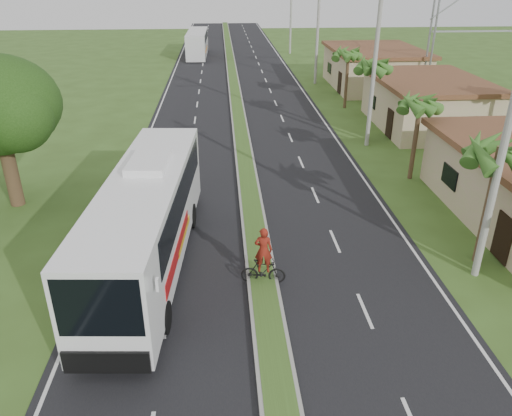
{
  "coord_description": "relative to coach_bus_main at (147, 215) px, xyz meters",
  "views": [
    {
      "loc": [
        -1.39,
        -14.06,
        11.07
      ],
      "look_at": [
        -0.04,
        4.97,
        1.8
      ],
      "focal_mm": 35.0,
      "sensor_mm": 36.0,
      "label": 1
    }
  ],
  "objects": [
    {
      "name": "lane_edge_left",
      "position": [
        -2.29,
        16.35,
        -2.29
      ],
      "size": [
        0.12,
        160.0,
        0.01
      ],
      "primitive_type": "cube",
      "color": "silver",
      "rests_on": "ground"
    },
    {
      "name": "billboard_lattice",
      "position": [
        26.41,
        26.35,
        4.53
      ],
      "size": [
        10.18,
        1.18,
        12.07
      ],
      "color": "gray",
      "rests_on": "ground"
    },
    {
      "name": "utility_pole_a",
      "position": [
        12.91,
        -1.65,
        3.38
      ],
      "size": [
        1.6,
        0.28,
        11.0
      ],
      "color": "gray",
      "rests_on": "ground"
    },
    {
      "name": "shop_mid",
      "position": [
        18.41,
        18.35,
        -0.44
      ],
      "size": [
        7.6,
        10.6,
        3.67
      ],
      "color": "tan",
      "rests_on": "ground"
    },
    {
      "name": "palm_verge_b",
      "position": [
        13.81,
        8.35,
        2.06
      ],
      "size": [
        2.4,
        2.4,
        5.05
      ],
      "color": "#473321",
      "rests_on": "ground"
    },
    {
      "name": "motorcyclist",
      "position": [
        4.44,
        -1.65,
        -1.4
      ],
      "size": [
        1.76,
        0.7,
        2.41
      ],
      "rotation": [
        0.0,
        0.0,
        -0.13
      ],
      "color": "black",
      "rests_on": "ground"
    },
    {
      "name": "utility_pole_d",
      "position": [
        12.91,
        54.35,
        3.13
      ],
      "size": [
        1.6,
        0.28,
        10.5
      ],
      "color": "gray",
      "rests_on": "ground"
    },
    {
      "name": "utility_pole_b",
      "position": [
        12.88,
        14.35,
        3.96
      ],
      "size": [
        3.2,
        0.28,
        12.0
      ],
      "color": "gray",
      "rests_on": "ground"
    },
    {
      "name": "ground",
      "position": [
        4.41,
        -3.65,
        -2.29
      ],
      "size": [
        180.0,
        180.0,
        0.0
      ],
      "primitive_type": "plane",
      "color": "#39551F",
      "rests_on": "ground"
    },
    {
      "name": "palm_verge_c",
      "position": [
        13.21,
        15.35,
        2.83
      ],
      "size": [
        2.4,
        2.4,
        5.85
      ],
      "color": "#473321",
      "rests_on": "ground"
    },
    {
      "name": "shop_far",
      "position": [
        18.41,
        32.35,
        -0.36
      ],
      "size": [
        8.6,
        11.6,
        3.82
      ],
      "color": "tan",
      "rests_on": "ground"
    },
    {
      "name": "road_asphalt",
      "position": [
        4.41,
        16.35,
        -2.28
      ],
      "size": [
        14.0,
        160.0,
        0.02
      ],
      "primitive_type": "cube",
      "color": "black",
      "rests_on": "ground"
    },
    {
      "name": "lane_edge_right",
      "position": [
        11.11,
        16.35,
        -2.29
      ],
      "size": [
        0.12,
        160.0,
        0.01
      ],
      "primitive_type": "cube",
      "color": "silver",
      "rests_on": "ground"
    },
    {
      "name": "palm_verge_d",
      "position": [
        13.71,
        24.35,
        2.26
      ],
      "size": [
        2.4,
        2.4,
        5.25
      ],
      "color": "#473321",
      "rests_on": "ground"
    },
    {
      "name": "palm_verge_a",
      "position": [
        13.41,
        -0.65,
        2.45
      ],
      "size": [
        2.4,
        2.4,
        5.45
      ],
      "color": "#473321",
      "rests_on": "ground"
    },
    {
      "name": "coach_bus_far",
      "position": [
        0.1,
        52.95,
        -0.44
      ],
      "size": [
        2.66,
        11.26,
        3.27
      ],
      "rotation": [
        0.0,
        0.0,
        -0.02
      ],
      "color": "silver",
      "rests_on": "ground"
    },
    {
      "name": "coach_bus_main",
      "position": [
        0.0,
        0.0,
        0.0
      ],
      "size": [
        3.63,
        13.07,
        4.17
      ],
      "rotation": [
        0.0,
        0.0,
        -0.07
      ],
      "color": "white",
      "rests_on": "ground"
    },
    {
      "name": "median_strip",
      "position": [
        4.41,
        16.35,
        -2.19
      ],
      "size": [
        1.2,
        160.0,
        0.18
      ],
      "color": "gray",
      "rests_on": "ground"
    },
    {
      "name": "utility_pole_c",
      "position": [
        12.91,
        34.35,
        3.38
      ],
      "size": [
        1.6,
        0.28,
        11.0
      ],
      "color": "gray",
      "rests_on": "ground"
    }
  ]
}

